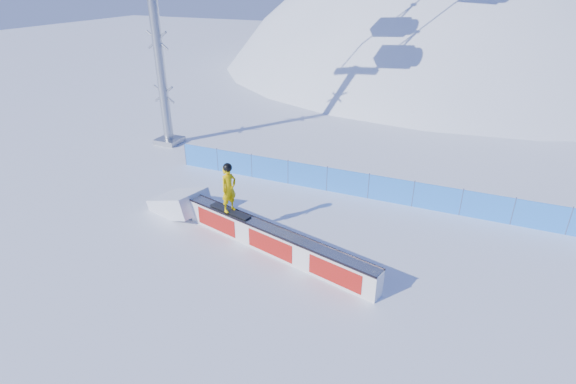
% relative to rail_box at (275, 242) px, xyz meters
% --- Properties ---
extents(ground, '(160.00, 160.00, 0.00)m').
position_rel_rail_box_xyz_m(ground, '(2.99, 1.31, -0.50)').
color(ground, white).
rests_on(ground, ground).
extents(snow_hill, '(64.00, 64.00, 64.00)m').
position_rel_rail_box_xyz_m(snow_hill, '(2.99, 43.31, -18.50)').
color(snow_hill, white).
rests_on(snow_hill, ground).
extents(safety_fence, '(22.05, 0.05, 1.30)m').
position_rel_rail_box_xyz_m(safety_fence, '(2.99, 5.81, 0.10)').
color(safety_fence, '#2A80F1').
rests_on(safety_fence, ground).
extents(rail_box, '(8.41, 2.70, 1.02)m').
position_rel_rail_box_xyz_m(rail_box, '(0.00, 0.00, 0.00)').
color(rail_box, white).
rests_on(rail_box, ground).
extents(snow_ramp, '(2.90, 2.20, 1.61)m').
position_rel_rail_box_xyz_m(snow_ramp, '(-5.16, 1.32, -0.50)').
color(snow_ramp, white).
rests_on(snow_ramp, ground).
extents(snowboarder, '(1.95, 0.82, 2.01)m').
position_rel_rail_box_xyz_m(snowboarder, '(-2.16, 0.55, 1.51)').
color(snowboarder, black).
rests_on(snowboarder, rail_box).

